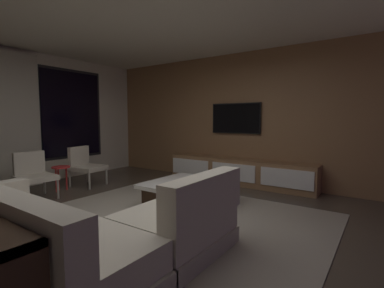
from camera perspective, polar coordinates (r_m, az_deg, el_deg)
The scene contains 12 objects.
floor at distance 3.60m, azimuth -9.40°, elevation -16.69°, with size 9.20×9.20×0.00m, color #473D33.
back_wall_with_window at distance 6.40m, azimuth -33.96°, elevation 4.34°, with size 6.60×0.30×2.70m.
media_wall at distance 5.93m, azimuth 11.59°, elevation 5.18°, with size 0.12×7.80×2.70m.
area_rug at distance 3.78m, azimuth -4.43°, elevation -15.46°, with size 3.20×3.80×0.01m, color gray.
sectional_couch at distance 2.86m, azimuth -22.77°, elevation -16.67°, with size 1.98×2.50×0.82m.
coffee_table at distance 4.36m, azimuth -0.83°, elevation -10.09°, with size 1.16×1.16×0.36m.
book_stack_on_coffee_table at distance 4.19m, azimuth -1.74°, elevation -7.94°, with size 0.29×0.17×0.05m.
accent_chair_near_window at distance 6.01m, azimuth -21.11°, elevation -3.82°, with size 0.64×0.66×0.78m.
accent_chair_by_curtain at distance 5.40m, azimuth -29.73°, elevation -5.14°, with size 0.58×0.60×0.78m.
side_stool at distance 5.72m, azimuth -25.30°, elevation -5.02°, with size 0.32×0.32×0.46m.
media_console at distance 5.79m, azimuth 9.79°, elevation -5.72°, with size 0.46×3.10×0.52m.
mounted_tv at distance 5.93m, azimuth 8.95°, elevation 5.22°, with size 0.05×1.10×0.63m.
Camera 1 is at (-2.38, -2.35, 1.33)m, focal length 26.04 mm.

